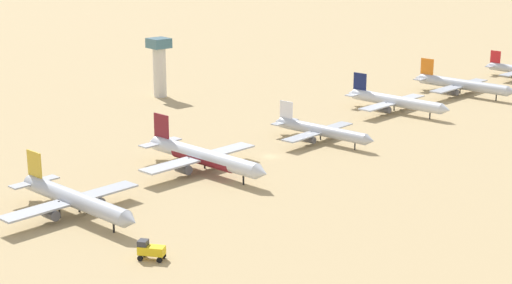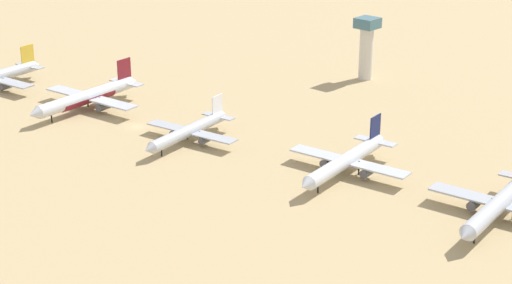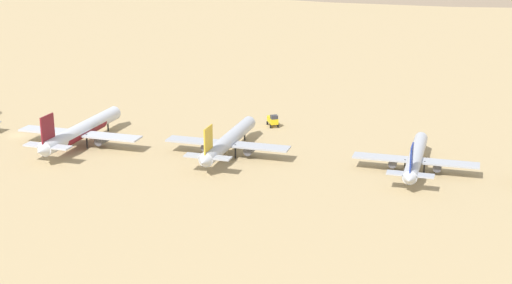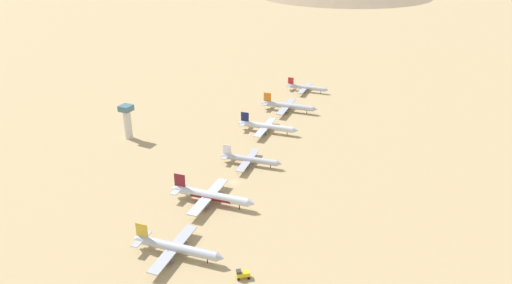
{
  "view_description": "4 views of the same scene",
  "coord_description": "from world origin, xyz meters",
  "px_view_note": "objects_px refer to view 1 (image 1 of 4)",
  "views": [
    {
      "loc": [
        164.45,
        -145.08,
        63.82
      ],
      "look_at": [
        -2.74,
        -2.97,
        4.14
      ],
      "focal_mm": 57.28,
      "sensor_mm": 36.0,
      "label": 1
    },
    {
      "loc": [
        149.19,
        183.46,
        84.9
      ],
      "look_at": [
        -4.39,
        44.4,
        5.35
      ],
      "focal_mm": 58.43,
      "sensor_mm": 36.0,
      "label": 2
    },
    {
      "loc": [
        -167.32,
        -148.91,
        63.61
      ],
      "look_at": [
        7.9,
        -73.11,
        4.71
      ],
      "focal_mm": 53.08,
      "sensor_mm": 36.0,
      "label": 3
    },
    {
      "loc": [
        109.84,
        -198.89,
        126.55
      ],
      "look_at": [
        -6.88,
        40.37,
        5.55
      ],
      "focal_mm": 34.52,
      "sensor_mm": 36.0,
      "label": 4
    }
  ],
  "objects_px": {
    "parked_jet_3": "(203,157)",
    "control_tower": "(159,63)",
    "parked_jet_4": "(321,131)",
    "parked_jet_6": "(462,85)",
    "service_truck": "(150,250)",
    "parked_jet_2": "(74,199)",
    "parked_jet_5": "(395,101)"
  },
  "relations": [
    {
      "from": "parked_jet_5",
      "to": "control_tower",
      "type": "distance_m",
      "value": 88.11
    },
    {
      "from": "parked_jet_5",
      "to": "parked_jet_4",
      "type": "bearing_deg",
      "value": -76.66
    },
    {
      "from": "parked_jet_6",
      "to": "control_tower",
      "type": "relative_size",
      "value": 1.93
    },
    {
      "from": "service_truck",
      "to": "parked_jet_6",
      "type": "bearing_deg",
      "value": 107.21
    },
    {
      "from": "service_truck",
      "to": "parked_jet_4",
      "type": "bearing_deg",
      "value": 115.06
    },
    {
      "from": "parked_jet_3",
      "to": "service_truck",
      "type": "bearing_deg",
      "value": -47.01
    },
    {
      "from": "parked_jet_2",
      "to": "control_tower",
      "type": "height_order",
      "value": "control_tower"
    },
    {
      "from": "parked_jet_5",
      "to": "parked_jet_2",
      "type": "bearing_deg",
      "value": -81.16
    },
    {
      "from": "service_truck",
      "to": "control_tower",
      "type": "height_order",
      "value": "control_tower"
    },
    {
      "from": "parked_jet_3",
      "to": "control_tower",
      "type": "height_order",
      "value": "control_tower"
    },
    {
      "from": "parked_jet_4",
      "to": "service_truck",
      "type": "height_order",
      "value": "parked_jet_4"
    },
    {
      "from": "parked_jet_6",
      "to": "service_truck",
      "type": "bearing_deg",
      "value": -72.79
    },
    {
      "from": "control_tower",
      "to": "service_truck",
      "type": "bearing_deg",
      "value": -34.62
    },
    {
      "from": "parked_jet_3",
      "to": "service_truck",
      "type": "height_order",
      "value": "parked_jet_3"
    },
    {
      "from": "parked_jet_3",
      "to": "parked_jet_4",
      "type": "height_order",
      "value": "parked_jet_3"
    },
    {
      "from": "parked_jet_2",
      "to": "control_tower",
      "type": "distance_m",
      "value": 128.92
    },
    {
      "from": "parked_jet_3",
      "to": "parked_jet_6",
      "type": "relative_size",
      "value": 1.06
    },
    {
      "from": "parked_jet_2",
      "to": "parked_jet_6",
      "type": "distance_m",
      "value": 176.05
    },
    {
      "from": "parked_jet_2",
      "to": "parked_jet_3",
      "type": "xyz_separation_m",
      "value": [
        -8.17,
        41.67,
        0.22
      ]
    },
    {
      "from": "parked_jet_2",
      "to": "parked_jet_3",
      "type": "distance_m",
      "value": 42.46
    },
    {
      "from": "parked_jet_2",
      "to": "parked_jet_3",
      "type": "relative_size",
      "value": 0.94
    },
    {
      "from": "parked_jet_4",
      "to": "service_truck",
      "type": "relative_size",
      "value": 6.5
    },
    {
      "from": "parked_jet_5",
      "to": "service_truck",
      "type": "height_order",
      "value": "parked_jet_5"
    },
    {
      "from": "parked_jet_4",
      "to": "parked_jet_6",
      "type": "xyz_separation_m",
      "value": [
        -13.58,
        88.04,
        0.56
      ]
    },
    {
      "from": "parked_jet_5",
      "to": "control_tower",
      "type": "xyz_separation_m",
      "value": [
        -74.33,
        -46.53,
        8.54
      ]
    },
    {
      "from": "service_truck",
      "to": "parked_jet_5",
      "type": "bearing_deg",
      "value": 111.15
    },
    {
      "from": "parked_jet_6",
      "to": "parked_jet_4",
      "type": "bearing_deg",
      "value": -81.23
    },
    {
      "from": "control_tower",
      "to": "parked_jet_4",
      "type": "bearing_deg",
      "value": -0.15
    },
    {
      "from": "parked_jet_2",
      "to": "parked_jet_4",
      "type": "xyz_separation_m",
      "value": [
        -9.62,
        86.47,
        -0.54
      ]
    },
    {
      "from": "service_truck",
      "to": "control_tower",
      "type": "distance_m",
      "value": 153.44
    },
    {
      "from": "parked_jet_4",
      "to": "control_tower",
      "type": "relative_size",
      "value": 1.67
    },
    {
      "from": "parked_jet_3",
      "to": "parked_jet_4",
      "type": "bearing_deg",
      "value": 91.86
    }
  ]
}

